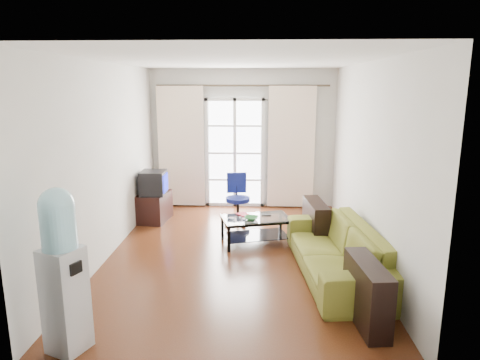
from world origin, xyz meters
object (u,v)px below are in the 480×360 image
at_px(sofa, 336,250).
at_px(crt_tv, 152,183).
at_px(water_cooler, 62,268).
at_px(coffee_table, 256,227).
at_px(task_chair, 238,208).
at_px(tv_stand, 154,207).

height_order(sofa, crt_tv, crt_tv).
bearing_deg(water_cooler, sofa, 55.12).
height_order(sofa, coffee_table, sofa).
xyz_separation_m(coffee_table, task_chair, (-0.33, 1.02, -0.01)).
distance_m(coffee_table, water_cooler, 3.31).
bearing_deg(water_cooler, task_chair, 93.17).
xyz_separation_m(crt_tv, water_cooler, (0.12, -3.77, 0.09)).
xyz_separation_m(crt_tv, task_chair, (1.49, 0.03, -0.46)).
bearing_deg(task_chair, water_cooler, -118.99).
bearing_deg(coffee_table, crt_tv, 151.61).
bearing_deg(sofa, tv_stand, -132.43).
bearing_deg(coffee_table, sofa, -46.38).
bearing_deg(crt_tv, task_chair, 0.96).
distance_m(coffee_table, task_chair, 1.07).
bearing_deg(tv_stand, water_cooler, -81.07).
bearing_deg(water_cooler, coffee_table, 81.59).
distance_m(tv_stand, crt_tv, 0.47).
distance_m(sofa, coffee_table, 1.49).
bearing_deg(task_chair, sofa, -66.24).
bearing_deg(sofa, crt_tv, -131.48).
distance_m(sofa, task_chair, 2.49).
relative_size(crt_tv, task_chair, 0.54).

